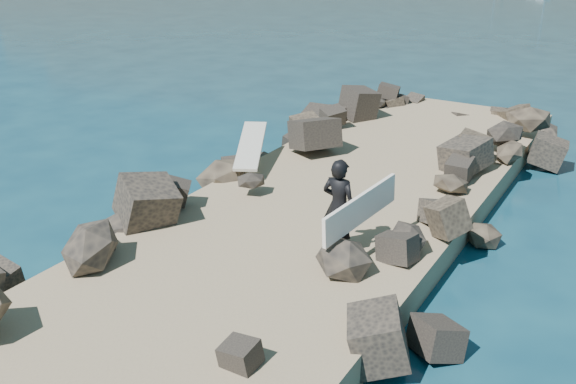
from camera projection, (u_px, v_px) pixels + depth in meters
ground at (311, 240)px, 14.13m from camera, size 800.00×800.00×0.00m
jetty at (262, 266)px, 12.43m from camera, size 6.00×26.00×0.60m
riprap_left at (164, 215)px, 14.13m from camera, size 2.60×22.00×1.00m
riprap_right at (413, 286)px, 11.38m from camera, size 2.60×22.00×1.00m
surfboard_resting at (251, 150)px, 16.57m from camera, size 1.62×2.41×0.08m
surfer_with_board at (342, 207)px, 11.99m from camera, size 1.01×2.31×1.87m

